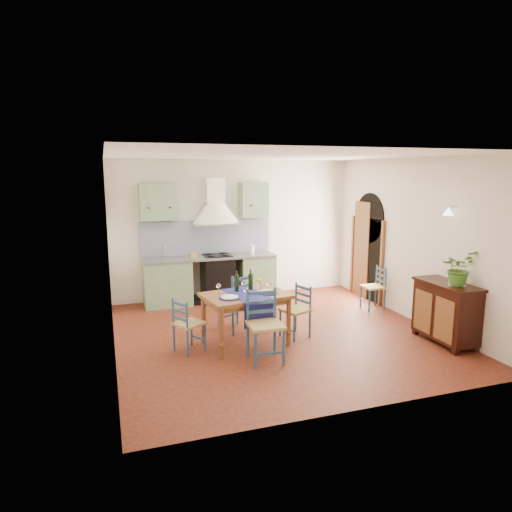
# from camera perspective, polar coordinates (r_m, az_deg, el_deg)

# --- Properties ---
(floor) EXTENTS (5.00, 5.00, 0.00)m
(floor) POSITION_cam_1_polar(r_m,az_deg,el_deg) (7.43, 2.74, -9.68)
(floor) COLOR #3F130D
(floor) RESTS_ON ground
(back_wall) EXTENTS (5.00, 0.96, 2.80)m
(back_wall) POSITION_cam_1_polar(r_m,az_deg,el_deg) (9.15, -5.13, 0.95)
(back_wall) COLOR silver
(back_wall) RESTS_ON ground
(right_wall) EXTENTS (0.26, 5.00, 2.80)m
(right_wall) POSITION_cam_1_polar(r_m,az_deg,el_deg) (8.53, 17.97, 1.73)
(right_wall) COLOR silver
(right_wall) RESTS_ON ground
(left_wall) EXTENTS (0.04, 5.00, 2.80)m
(left_wall) POSITION_cam_1_polar(r_m,az_deg,el_deg) (6.60, -17.84, -0.15)
(left_wall) COLOR silver
(left_wall) RESTS_ON ground
(ceiling) EXTENTS (5.00, 5.00, 0.01)m
(ceiling) POSITION_cam_1_polar(r_m,az_deg,el_deg) (6.98, 2.94, 12.48)
(ceiling) COLOR white
(ceiling) RESTS_ON back_wall
(dining_table) EXTENTS (1.34, 1.04, 1.10)m
(dining_table) POSITION_cam_1_polar(r_m,az_deg,el_deg) (6.78, -1.24, -5.52)
(dining_table) COLOR brown
(dining_table) RESTS_ON ground
(chair_near) EXTENTS (0.48, 0.48, 0.99)m
(chair_near) POSITION_cam_1_polar(r_m,az_deg,el_deg) (6.26, 1.11, -8.63)
(chair_near) COLOR navy
(chair_near) RESTS_ON ground
(chair_far) EXTENTS (0.58, 0.58, 0.96)m
(chair_far) POSITION_cam_1_polar(r_m,az_deg,el_deg) (7.45, -2.48, -5.63)
(chair_far) COLOR navy
(chair_far) RESTS_ON ground
(chair_left) EXTENTS (0.50, 0.50, 0.80)m
(chair_left) POSITION_cam_1_polar(r_m,az_deg,el_deg) (6.66, -8.53, -8.46)
(chair_left) COLOR navy
(chair_left) RESTS_ON ground
(chair_right) EXTENTS (0.49, 0.49, 0.82)m
(chair_right) POSITION_cam_1_polar(r_m,az_deg,el_deg) (7.22, 5.09, -6.76)
(chair_right) COLOR navy
(chair_right) RESTS_ON ground
(chair_spare) EXTENTS (0.39, 0.39, 0.80)m
(chair_spare) POSITION_cam_1_polar(r_m,az_deg,el_deg) (8.91, 14.59, -3.80)
(chair_spare) COLOR navy
(chair_spare) RESTS_ON ground
(sideboard) EXTENTS (0.50, 1.05, 0.94)m
(sideboard) POSITION_cam_1_polar(r_m,az_deg,el_deg) (7.47, 22.64, -6.29)
(sideboard) COLOR black
(sideboard) RESTS_ON ground
(potted_plant) EXTENTS (0.58, 0.54, 0.51)m
(potted_plant) POSITION_cam_1_polar(r_m,az_deg,el_deg) (7.20, 23.97, -1.39)
(potted_plant) COLOR #3A6E24
(potted_plant) RESTS_ON sideboard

